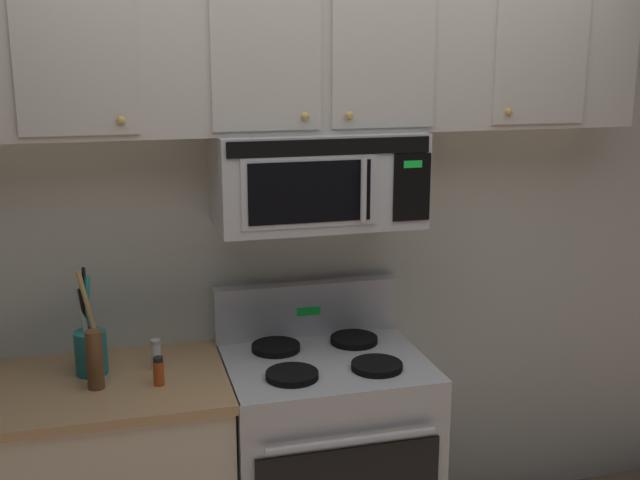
{
  "coord_description": "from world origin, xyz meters",
  "views": [
    {
      "loc": [
        -0.74,
        -2.27,
        2.04
      ],
      "look_at": [
        0.0,
        0.49,
        1.35
      ],
      "focal_mm": 44.14,
      "sensor_mm": 36.0,
      "label": 1
    }
  ],
  "objects": [
    {
      "name": "over_range_microwave",
      "position": [
        -0.0,
        0.54,
        1.58
      ],
      "size": [
        0.76,
        0.43,
        0.35
      ],
      "color": "#B7BABF"
    },
    {
      "name": "pepper_mill",
      "position": [
        -0.84,
        0.37,
        1.0
      ],
      "size": [
        0.06,
        0.06,
        0.21
      ],
      "primitive_type": "cylinder",
      "color": "brown",
      "rests_on": "counter_segment"
    },
    {
      "name": "salt_shaker",
      "position": [
        -0.62,
        0.49,
        0.96
      ],
      "size": [
        0.04,
        0.04,
        0.11
      ],
      "color": "white",
      "rests_on": "counter_segment"
    },
    {
      "name": "spice_jar",
      "position": [
        -0.62,
        0.34,
        0.95
      ],
      "size": [
        0.04,
        0.04,
        0.1
      ],
      "color": "#C64C19",
      "rests_on": "counter_segment"
    },
    {
      "name": "upper_cabinets",
      "position": [
        -0.0,
        0.57,
        2.02
      ],
      "size": [
        2.5,
        0.36,
        0.55
      ],
      "color": "#BCB7AD"
    },
    {
      "name": "back_wall",
      "position": [
        0.0,
        0.79,
        1.35
      ],
      "size": [
        5.2,
        0.1,
        2.7
      ],
      "primitive_type": "cube",
      "color": "silver",
      "rests_on": "ground_plane"
    },
    {
      "name": "utensil_crock_teal",
      "position": [
        -0.85,
        0.51,
        1.0
      ],
      "size": [
        0.12,
        0.12,
        0.4
      ],
      "color": "teal",
      "rests_on": "counter_segment"
    },
    {
      "name": "stove_range",
      "position": [
        0.0,
        0.42,
        0.47
      ],
      "size": [
        0.76,
        0.69,
        1.12
      ],
      "color": "#B7BABF",
      "rests_on": "ground_plane"
    }
  ]
}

